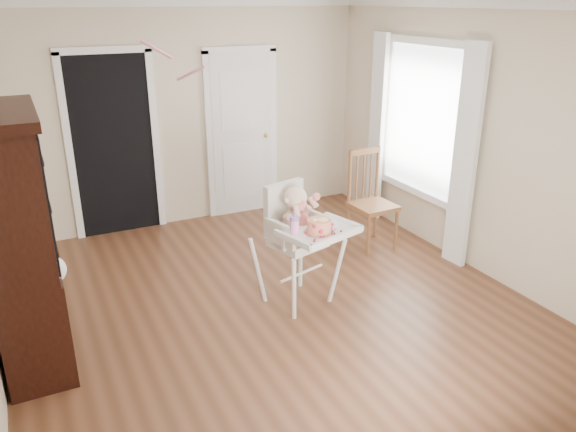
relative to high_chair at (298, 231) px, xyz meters
name	(u,v)px	position (x,y,z in m)	size (l,w,h in m)	color
floor	(274,307)	(-0.25, 0.00, -0.71)	(5.00, 5.00, 0.00)	#522F1C
wall_back	(187,115)	(-0.25, 2.50, 0.64)	(4.50, 4.50, 0.00)	beige
wall_right	(476,139)	(2.00, 0.00, 0.64)	(5.00, 5.00, 0.00)	beige
crown_molding	(271,2)	(-0.25, 0.00, 1.93)	(4.50, 5.00, 0.12)	white
doorway	(113,142)	(-1.15, 2.49, 0.39)	(1.06, 0.05, 2.22)	black
closet_door	(242,136)	(0.45, 2.48, 0.31)	(0.96, 0.09, 2.13)	white
window_right	(419,130)	(1.93, 0.80, 0.57)	(0.13, 1.84, 2.30)	white
high_chair	(298,231)	(0.00, 0.00, 0.00)	(0.84, 0.96, 1.16)	white
baby	(296,214)	(-0.01, 0.03, 0.16)	(0.37, 0.27, 0.50)	beige
cake	(319,226)	(0.05, -0.30, 0.15)	(0.27, 0.27, 0.12)	silver
sippy_cup	(294,225)	(-0.15, -0.22, 0.17)	(0.08, 0.08, 0.20)	#F495C9
china_cabinet	(21,243)	(-2.23, 0.13, 0.27)	(0.52, 1.17, 1.97)	black
dining_chair	(371,203)	(1.34, 0.80, -0.20)	(0.47, 0.47, 1.11)	brown
streamer	(157,50)	(-0.87, 1.14, 1.52)	(0.03, 0.50, 0.02)	pink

